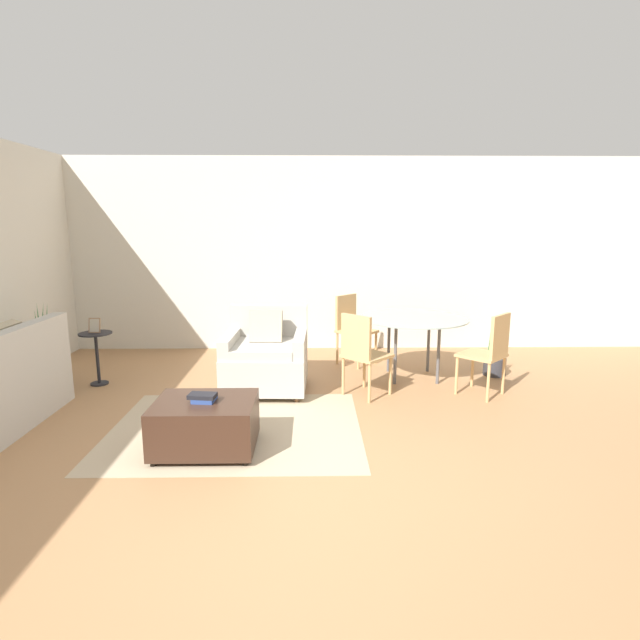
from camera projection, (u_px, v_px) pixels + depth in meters
ground_plane at (283, 480)px, 3.59m from camera, size 20.00×20.00×0.00m
wall_back at (297, 255)px, 7.19m from camera, size 12.00×0.06×2.75m
area_rug at (236, 428)px, 4.51m from camera, size 2.23×1.78×0.01m
armchair at (266, 358)px, 5.51m from camera, size 0.91×0.91×0.90m
ottoman at (206, 423)px, 4.03m from camera, size 0.80×0.64×0.42m
book_stack at (203, 397)px, 3.98m from camera, size 0.23×0.19×0.07m
tv_remote_primary at (208, 396)px, 4.11m from camera, size 0.12×0.15×0.01m
potted_plant at (50, 367)px, 5.62m from camera, size 0.38×0.38×0.97m
side_table at (97, 349)px, 5.67m from camera, size 0.36×0.36×0.61m
picture_frame at (95, 326)px, 5.61m from camera, size 0.13×0.07×0.17m
dining_table at (414, 323)px, 5.88m from camera, size 1.27×1.27×0.73m
dining_chair_near_left at (362, 350)px, 5.23m from camera, size 0.59×0.59×0.90m
dining_chair_near_right at (490, 349)px, 5.26m from camera, size 0.59×0.59×0.90m
dining_chair_far_left at (352, 324)px, 6.56m from camera, size 0.59×0.59×0.90m
potted_plant_small at (495, 362)px, 6.06m from camera, size 0.27×0.27×0.62m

